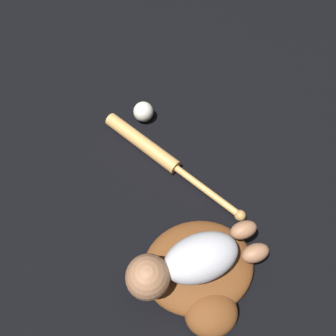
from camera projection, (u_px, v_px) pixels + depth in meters
ground_plane at (202, 258)px, 0.92m from camera, size 6.00×6.00×0.00m
baseball_glove at (200, 273)px, 0.87m from camera, size 0.33×0.32×0.07m
baby_figure at (188, 262)px, 0.80m from camera, size 0.37×0.12×0.11m
baseball_bat at (154, 152)px, 1.08m from camera, size 0.31×0.51×0.05m
baseball at (143, 112)px, 1.15m from camera, size 0.07×0.07×0.07m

